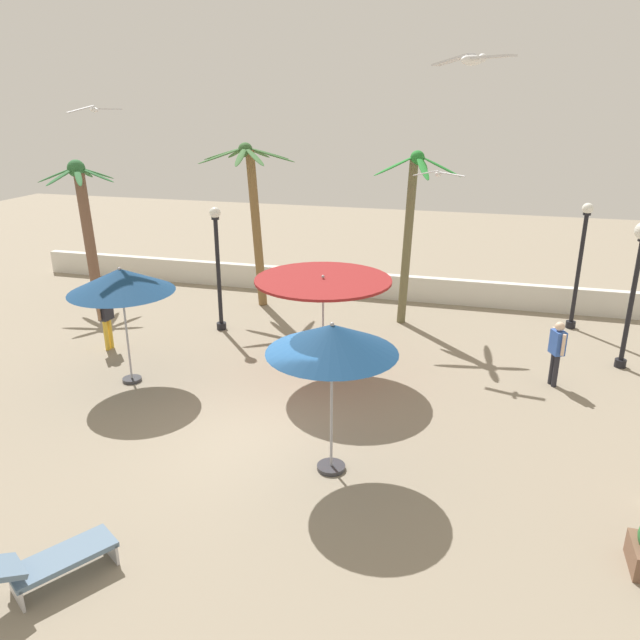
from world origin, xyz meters
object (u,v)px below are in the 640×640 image
object	(u,v)px
patio_umbrella_0	(121,281)
lamp_post_1	(637,270)
palm_tree_2	(253,201)
lamp_post_3	(580,261)
lounge_chair_0	(46,562)
guest_3	(557,348)
seagull_2	(439,174)
palm_tree_0	(85,214)
seagull_1	(94,109)
patio_umbrella_1	(332,340)
patio_umbrella_2	(323,282)
palm_tree_1	(410,219)
guest_1	(106,314)
lamp_post_0	(218,263)
seagull_0	(473,59)

from	to	relation	value
patio_umbrella_0	lamp_post_1	size ratio (longest dim) A/B	0.76
palm_tree_2	lamp_post_3	distance (m)	9.89
patio_umbrella_0	lounge_chair_0	distance (m)	6.93
guest_3	seagull_2	size ratio (longest dim) A/B	1.20
palm_tree_0	seagull_1	bearing A→B (deg)	-47.38
patio_umbrella_1	seagull_2	size ratio (longest dim) A/B	2.16
patio_umbrella_2	palm_tree_1	size ratio (longest dim) A/B	0.63
palm_tree_1	seagull_1	bearing A→B (deg)	-150.79
patio_umbrella_2	palm_tree_1	distance (m)	4.62
patio_umbrella_1	guest_3	xyz separation A→B (m)	(4.18, 4.78, -1.59)
palm_tree_2	seagull_1	distance (m)	5.72
patio_umbrella_0	palm_tree_2	distance (m)	6.44
patio_umbrella_1	palm_tree_2	bearing A→B (deg)	118.80
palm_tree_1	guest_3	world-z (taller)	palm_tree_1
lounge_chair_0	guest_1	world-z (taller)	guest_1
patio_umbrella_0	palm_tree_2	world-z (taller)	palm_tree_2
palm_tree_1	guest_1	distance (m)	8.82
guest_3	seagull_2	xyz separation A→B (m)	(-3.11, 1.84, 3.65)
palm_tree_2	seagull_2	world-z (taller)	palm_tree_2
palm_tree_1	seagull_2	bearing A→B (deg)	-61.71
guest_1	patio_umbrella_1	bearing A→B (deg)	-28.87
guest_1	patio_umbrella_2	bearing A→B (deg)	-1.00
lamp_post_0	seagull_2	world-z (taller)	seagull_2
patio_umbrella_0	seagull_1	bearing A→B (deg)	127.97
seagull_1	palm_tree_2	bearing A→B (deg)	63.98
lounge_chair_0	guest_3	size ratio (longest dim) A/B	1.17
patio_umbrella_2	lamp_post_3	world-z (taller)	lamp_post_3
palm_tree_1	patio_umbrella_1	bearing A→B (deg)	-91.55
lamp_post_3	seagull_1	distance (m)	13.57
lounge_chair_0	seagull_0	size ratio (longest dim) A/B	1.82
lamp_post_3	patio_umbrella_0	bearing A→B (deg)	-147.65
lamp_post_0	guest_3	bearing A→B (deg)	-8.77
lamp_post_0	patio_umbrella_2	bearing A→B (deg)	-31.87
patio_umbrella_2	lamp_post_1	world-z (taller)	lamp_post_1
patio_umbrella_2	palm_tree_0	bearing A→B (deg)	156.85
palm_tree_0	lounge_chair_0	xyz separation A→B (m)	(7.18, -11.53, -2.48)
palm_tree_2	seagull_0	xyz separation A→B (m)	(6.78, -9.96, 3.42)
lounge_chair_0	palm_tree_1	bearing A→B (deg)	74.68
lamp_post_1	lounge_chair_0	bearing A→B (deg)	-131.57
lamp_post_3	seagull_0	xyz separation A→B (m)	(-3.01, -10.31, 4.77)
patio_umbrella_2	guest_1	size ratio (longest dim) A/B	1.91
patio_umbrella_1	lamp_post_3	world-z (taller)	lamp_post_3
patio_umbrella_1	palm_tree_2	xyz separation A→B (m)	(-4.77, 8.68, 0.84)
palm_tree_2	guest_3	distance (m)	10.06
lounge_chair_0	lamp_post_1	bearing A→B (deg)	48.43
lounge_chair_0	seagull_2	bearing A→B (deg)	68.36
palm_tree_0	patio_umbrella_0	bearing A→B (deg)	-48.89
patio_umbrella_1	lamp_post_0	distance (m)	7.91
seagull_2	patio_umbrella_1	bearing A→B (deg)	-99.17
palm_tree_0	lamp_post_3	distance (m)	15.34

